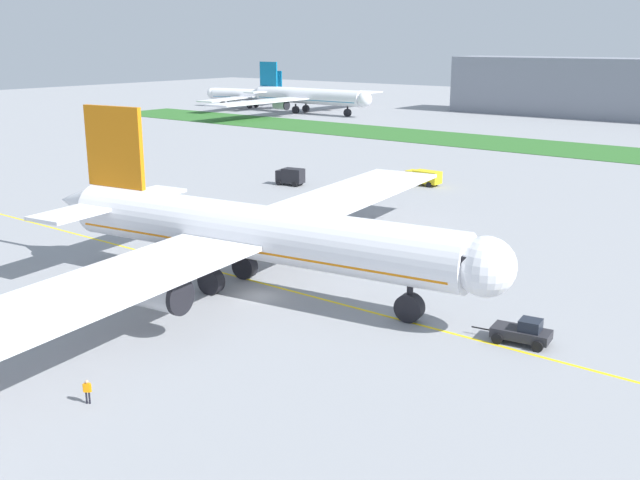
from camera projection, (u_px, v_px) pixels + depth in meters
name	position (u px, v px, depth m)	size (l,w,h in m)	color
ground_plane	(259.00, 296.00, 70.72)	(600.00, 600.00, 0.00)	gray
apron_taxi_line	(280.00, 288.00, 73.01)	(280.00, 0.36, 0.01)	yellow
grass_median_strip	(626.00, 155.00, 157.15)	(320.00, 24.00, 0.10)	#2D6628
airliner_foreground	(249.00, 233.00, 70.92)	(50.87, 81.08, 16.95)	white
pushback_tug	(523.00, 332.00, 59.44)	(6.47, 3.06, 2.12)	#26262B
ground_crew_wingwalker_port	(87.00, 389.00, 49.58)	(0.51, 0.47, 1.71)	black
service_truck_baggage_loader	(423.00, 177.00, 124.19)	(5.99, 2.80, 2.45)	yellow
service_truck_fuel_bowser	(290.00, 176.00, 124.04)	(4.90, 3.11, 2.82)	black
parked_airliner_far_left	(248.00, 95.00, 263.97)	(35.00, 54.91, 13.06)	white
parked_airliner_far_centre	(307.00, 96.00, 243.48)	(50.36, 79.84, 16.23)	white
terminal_building	(624.00, 89.00, 225.73)	(107.09, 20.00, 18.00)	gray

